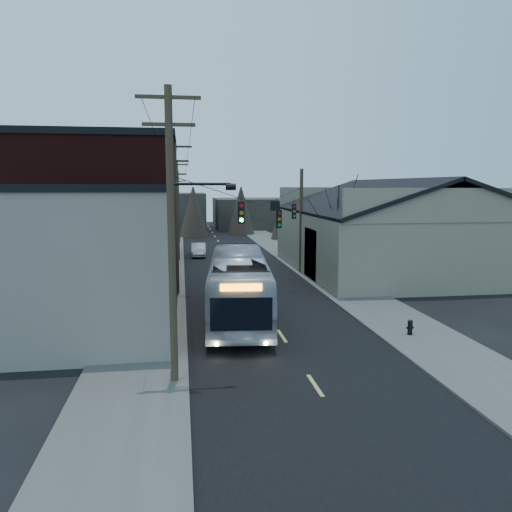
{
  "coord_description": "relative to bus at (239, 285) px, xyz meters",
  "views": [
    {
      "loc": [
        -4.63,
        -14.62,
        7.14
      ],
      "look_at": [
        -0.3,
        14.38,
        3.0
      ],
      "focal_mm": 35.0,
      "sensor_mm": 36.0,
      "label": 1
    }
  ],
  "objects": [
    {
      "name": "ground",
      "position": [
        1.64,
        -11.73,
        -1.79
      ],
      "size": [
        160.0,
        160.0,
        0.0
      ],
      "primitive_type": "plane",
      "color": "black",
      "rests_on": "ground"
    },
    {
      "name": "road_surface",
      "position": [
        1.64,
        18.27,
        -1.78
      ],
      "size": [
        9.0,
        110.0,
        0.02
      ],
      "primitive_type": "cube",
      "color": "black",
      "rests_on": "ground"
    },
    {
      "name": "sidewalk_left",
      "position": [
        -4.86,
        18.27,
        -1.73
      ],
      "size": [
        4.0,
        110.0,
        0.12
      ],
      "primitive_type": "cube",
      "color": "#474744",
      "rests_on": "ground"
    },
    {
      "name": "sidewalk_right",
      "position": [
        8.14,
        18.27,
        -1.73
      ],
      "size": [
        4.0,
        110.0,
        0.12
      ],
      "primitive_type": "cube",
      "color": "#474744",
      "rests_on": "ground"
    },
    {
      "name": "building_clapboard",
      "position": [
        -7.36,
        -2.73,
        1.71
      ],
      "size": [
        8.0,
        8.0,
        7.0
      ],
      "primitive_type": "cube",
      "color": "gray",
      "rests_on": "ground"
    },
    {
      "name": "building_brick",
      "position": [
        -8.36,
        8.27,
        3.21
      ],
      "size": [
        10.0,
        12.0,
        10.0
      ],
      "primitive_type": "cube",
      "color": "black",
      "rests_on": "ground"
    },
    {
      "name": "building_left_far",
      "position": [
        -7.86,
        24.27,
        1.71
      ],
      "size": [
        9.0,
        14.0,
        7.0
      ],
      "primitive_type": "cube",
      "color": "#2E2B25",
      "rests_on": "ground"
    },
    {
      "name": "warehouse",
      "position": [
        14.64,
        13.27,
        0.91
      ],
      "size": [
        16.16,
        20.6,
        7.73
      ],
      "color": "#7F725C",
      "rests_on": "ground"
    },
    {
      "name": "building_far_left",
      "position": [
        -4.36,
        53.27,
        1.21
      ],
      "size": [
        10.0,
        12.0,
        6.0
      ],
      "primitive_type": "cube",
      "color": "#2E2B25",
      "rests_on": "ground"
    },
    {
      "name": "building_far_right",
      "position": [
        8.64,
        58.27,
        0.71
      ],
      "size": [
        12.0,
        14.0,
        5.0
      ],
      "primitive_type": "cube",
      "color": "#2E2B25",
      "rests_on": "ground"
    },
    {
      "name": "bare_tree",
      "position": [
        8.14,
        8.27,
        1.81
      ],
      "size": [
        0.4,
        0.4,
        7.2
      ],
      "primitive_type": "cone",
      "color": "black",
      "rests_on": "ground"
    },
    {
      "name": "utility_lines",
      "position": [
        -1.47,
        12.41,
        3.16
      ],
      "size": [
        11.24,
        45.28,
        10.5
      ],
      "color": "#382B1E",
      "rests_on": "ground"
    },
    {
      "name": "bus",
      "position": [
        0.0,
        0.0,
        0.0
      ],
      "size": [
        4.25,
        13.08,
        3.58
      ],
      "primitive_type": "imported",
      "rotation": [
        0.0,
        0.0,
        3.04
      ],
      "color": "#B1B4BD",
      "rests_on": "ground"
    },
    {
      "name": "parked_car",
      "position": [
        -1.36,
        24.22,
        -1.12
      ],
      "size": [
        1.51,
        4.1,
        1.34
      ],
      "primitive_type": "imported",
      "rotation": [
        0.0,
        0.0,
        -0.02
      ],
      "color": "#9B9CA2",
      "rests_on": "ground"
    },
    {
      "name": "fire_hydrant",
      "position": [
        7.65,
        -4.72,
        -1.28
      ],
      "size": [
        0.35,
        0.25,
        0.73
      ],
      "rotation": [
        0.0,
        0.0,
        0.1
      ],
      "color": "black",
      "rests_on": "sidewalk_right"
    }
  ]
}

